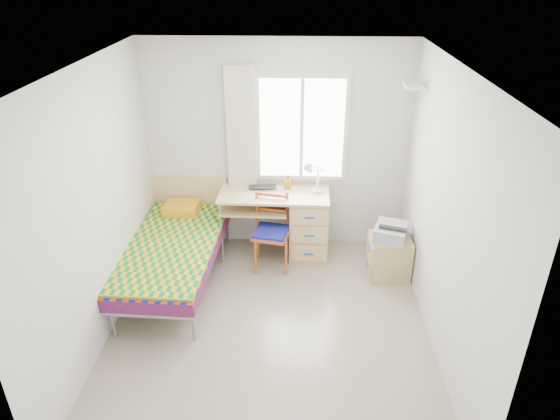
# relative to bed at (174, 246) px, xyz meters

# --- Properties ---
(floor) EXTENTS (3.50, 3.50, 0.00)m
(floor) POSITION_rel_bed_xyz_m (1.13, -0.81, -0.44)
(floor) COLOR #BCAD93
(floor) RESTS_ON ground
(ceiling) EXTENTS (3.50, 3.50, 0.00)m
(ceiling) POSITION_rel_bed_xyz_m (1.13, -0.81, 2.16)
(ceiling) COLOR white
(ceiling) RESTS_ON wall_back
(wall_back) EXTENTS (3.20, 0.00, 3.20)m
(wall_back) POSITION_rel_bed_xyz_m (1.13, 0.94, 0.86)
(wall_back) COLOR silver
(wall_back) RESTS_ON ground
(wall_left) EXTENTS (0.00, 3.50, 3.50)m
(wall_left) POSITION_rel_bed_xyz_m (-0.47, -0.81, 0.86)
(wall_left) COLOR silver
(wall_left) RESTS_ON ground
(wall_right) EXTENTS (0.00, 3.50, 3.50)m
(wall_right) POSITION_rel_bed_xyz_m (2.73, -0.81, 0.86)
(wall_right) COLOR silver
(wall_right) RESTS_ON ground
(window) EXTENTS (1.10, 0.04, 1.30)m
(window) POSITION_rel_bed_xyz_m (1.43, 0.91, 1.11)
(window) COLOR white
(window) RESTS_ON wall_back
(curtain) EXTENTS (0.35, 0.05, 1.70)m
(curtain) POSITION_rel_bed_xyz_m (0.71, 0.87, 1.01)
(curtain) COLOR #EDE7C4
(curtain) RESTS_ON wall_back
(floating_shelf) EXTENTS (0.20, 0.32, 0.03)m
(floating_shelf) POSITION_rel_bed_xyz_m (2.62, 0.59, 1.71)
(floating_shelf) COLOR white
(floating_shelf) RESTS_ON wall_right
(bed) EXTENTS (1.07, 2.15, 0.92)m
(bed) POSITION_rel_bed_xyz_m (0.00, 0.00, 0.00)
(bed) COLOR #999CA2
(bed) RESTS_ON floor
(desk) EXTENTS (1.34, 0.64, 0.83)m
(desk) POSITION_rel_bed_xyz_m (1.47, 0.64, 0.01)
(desk) COLOR tan
(desk) RESTS_ON floor
(chair) EXTENTS (0.47, 0.47, 0.93)m
(chair) POSITION_rel_bed_xyz_m (1.10, 0.36, 0.08)
(chair) COLOR #98431D
(chair) RESTS_ON floor
(cabinet) EXTENTS (0.48, 0.43, 0.50)m
(cabinet) POSITION_rel_bed_xyz_m (2.47, 0.17, -0.19)
(cabinet) COLOR tan
(cabinet) RESTS_ON floor
(printer) EXTENTS (0.45, 0.49, 0.17)m
(printer) POSITION_rel_bed_xyz_m (2.46, 0.16, 0.15)
(printer) COLOR #A8AAB0
(printer) RESTS_ON cabinet
(laptop) EXTENTS (0.36, 0.26, 0.03)m
(laptop) POSITION_rel_bed_xyz_m (0.97, 0.72, 0.40)
(laptop) COLOR black
(laptop) RESTS_ON desk
(pen_cup) EXTENTS (0.11, 0.11, 0.10)m
(pen_cup) POSITION_rel_bed_xyz_m (1.27, 0.79, 0.44)
(pen_cup) COLOR #F7A91B
(pen_cup) RESTS_ON desk
(task_lamp) EXTENTS (0.23, 0.33, 0.44)m
(task_lamp) POSITION_rel_bed_xyz_m (1.57, 0.55, 0.66)
(task_lamp) COLOR white
(task_lamp) RESTS_ON desk
(book) EXTENTS (0.27, 0.30, 0.02)m
(book) POSITION_rel_bed_xyz_m (0.92, 0.62, 0.15)
(book) COLOR gray
(book) RESTS_ON desk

